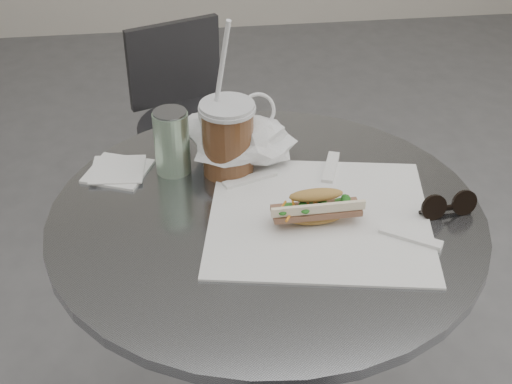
{
  "coord_description": "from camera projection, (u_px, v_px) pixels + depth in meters",
  "views": [
    {
      "loc": [
        -0.15,
        -0.8,
        1.46
      ],
      "look_at": [
        -0.02,
        0.19,
        0.79
      ],
      "focal_mm": 50.0,
      "sensor_mm": 36.0,
      "label": 1
    }
  ],
  "objects": [
    {
      "name": "chair_far",
      "position": [
        197.0,
        157.0,
        2.21
      ],
      "size": [
        0.39,
        0.41,
        0.71
      ],
      "rotation": [
        0.0,
        0.0,
        3.5
      ],
      "color": "#323235",
      "rests_on": "ground"
    },
    {
      "name": "iced_coffee",
      "position": [
        228.0,
        137.0,
        1.31
      ],
      "size": [
        0.1,
        0.1,
        0.3
      ],
      "color": "brown",
      "rests_on": "cafe_table"
    },
    {
      "name": "napkin_stack",
      "position": [
        118.0,
        171.0,
        1.34
      ],
      "size": [
        0.14,
        0.14,
        0.01
      ],
      "color": "white",
      "rests_on": "cafe_table"
    },
    {
      "name": "plastic_bag",
      "position": [
        238.0,
        141.0,
        1.35
      ],
      "size": [
        0.22,
        0.18,
        0.1
      ],
      "primitive_type": null,
      "rotation": [
        0.0,
        0.0,
        -0.13
      ],
      "color": "white",
      "rests_on": "cafe_table"
    },
    {
      "name": "cafe_table",
      "position": [
        265.0,
        325.0,
        1.39
      ],
      "size": [
        0.76,
        0.76,
        0.74
      ],
      "color": "slate",
      "rests_on": "ground"
    },
    {
      "name": "banh_mi",
      "position": [
        316.0,
        207.0,
        1.19
      ],
      "size": [
        0.19,
        0.08,
        0.06
      ],
      "rotation": [
        0.0,
        0.0,
        0.03
      ],
      "color": "#AB7440",
      "rests_on": "sandwich_paper"
    },
    {
      "name": "drink_can",
      "position": [
        172.0,
        142.0,
        1.32
      ],
      "size": [
        0.07,
        0.07,
        0.13
      ],
      "color": "#518B54",
      "rests_on": "cafe_table"
    },
    {
      "name": "sunglasses",
      "position": [
        448.0,
        206.0,
        1.22
      ],
      "size": [
        0.1,
        0.03,
        0.05
      ],
      "rotation": [
        0.0,
        0.0,
        0.12
      ],
      "color": "black",
      "rests_on": "cafe_table"
    },
    {
      "name": "sandwich_paper",
      "position": [
        319.0,
        216.0,
        1.23
      ],
      "size": [
        0.44,
        0.42,
        0.0
      ],
      "primitive_type": "cube",
      "rotation": [
        0.0,
        0.0,
        -0.19
      ],
      "color": "white",
      "rests_on": "cafe_table"
    }
  ]
}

